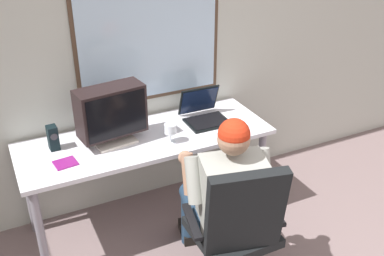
{
  "coord_description": "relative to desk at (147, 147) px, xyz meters",
  "views": [
    {
      "loc": [
        -1.07,
        -0.59,
        2.33
      ],
      "look_at": [
        0.05,
        1.71,
        0.98
      ],
      "focal_mm": 42.39,
      "sensor_mm": 36.0,
      "label": 1
    }
  ],
  "objects": [
    {
      "name": "crt_monitor",
      "position": [
        -0.23,
        0.03,
        0.32
      ],
      "size": [
        0.49,
        0.26,
        0.41
      ],
      "color": "beige",
      "rests_on": "desk"
    },
    {
      "name": "office_chair",
      "position": [
        0.21,
        -0.96,
        -0.09
      ],
      "size": [
        0.62,
        0.6,
        1.02
      ],
      "color": "black",
      "rests_on": "ground"
    },
    {
      "name": "wall_rear",
      "position": [
        0.11,
        0.38,
        0.78
      ],
      "size": [
        5.74,
        0.08,
        2.86
      ],
      "color": "#B7BCB2",
      "rests_on": "ground"
    },
    {
      "name": "desk_speaker",
      "position": [
        -0.63,
        0.11,
        0.18
      ],
      "size": [
        0.07,
        0.09,
        0.17
      ],
      "color": "black",
      "rests_on": "desk"
    },
    {
      "name": "cd_case",
      "position": [
        -0.6,
        -0.11,
        0.09
      ],
      "size": [
        0.16,
        0.14,
        0.01
      ],
      "color": "#831B73",
      "rests_on": "desk"
    },
    {
      "name": "desk",
      "position": [
        0.0,
        0.0,
        0.0
      ],
      "size": [
        1.83,
        0.65,
        0.74
      ],
      "color": "gray",
      "rests_on": "ground"
    },
    {
      "name": "person_seated",
      "position": [
        0.26,
        -0.7,
        -0.03
      ],
      "size": [
        0.61,
        0.81,
        1.2
      ],
      "color": "#1E334A",
      "rests_on": "ground"
    },
    {
      "name": "wine_glass",
      "position": [
        0.13,
        -0.15,
        0.19
      ],
      "size": [
        0.09,
        0.09,
        0.14
      ],
      "color": "silver",
      "rests_on": "desk"
    },
    {
      "name": "laptop",
      "position": [
        0.5,
        0.07,
        0.15
      ],
      "size": [
        0.32,
        0.34,
        0.24
      ],
      "color": "black",
      "rests_on": "desk"
    }
  ]
}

